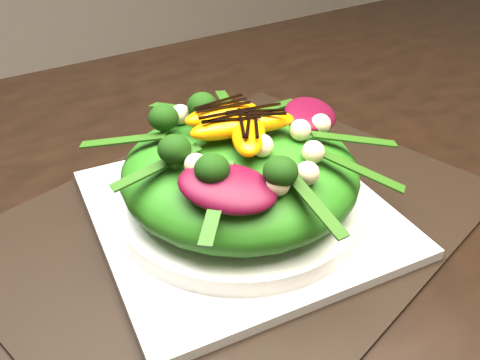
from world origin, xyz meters
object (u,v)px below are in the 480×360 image
plate_base (240,212)px  salad_bowl (240,200)px  lettuce_mound (240,171)px  dining_table (340,168)px  orange_segment (210,122)px  placemat (240,217)px

plate_base → salad_bowl: size_ratio=1.14×
plate_base → lettuce_mound: size_ratio=1.22×
plate_base → salad_bowl: bearing=166.0°
salad_bowl → lettuce_mound: size_ratio=1.06×
plate_base → lettuce_mound: lettuce_mound is taller
dining_table → salad_bowl: bearing=-167.1°
lettuce_mound → salad_bowl: bearing=14.0°
orange_segment → salad_bowl: bearing=-54.5°
lettuce_mound → plate_base: bearing=0.0°
dining_table → lettuce_mound: dining_table is taller
dining_table → lettuce_mound: (-0.17, -0.04, 0.08)m
lettuce_mound → orange_segment: orange_segment is taller
plate_base → orange_segment: orange_segment is taller
lettuce_mound → orange_segment: 0.05m
dining_table → orange_segment: bearing=-175.3°
dining_table → plate_base: size_ratio=6.02×
orange_segment → placemat: bearing=-54.5°
lettuce_mound → orange_segment: (-0.02, 0.02, 0.05)m
placemat → lettuce_mound: 0.05m
plate_base → lettuce_mound: bearing=180.0°
placemat → lettuce_mound: (-0.00, 0.00, 0.05)m
placemat → orange_segment: (-0.02, 0.02, 0.10)m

